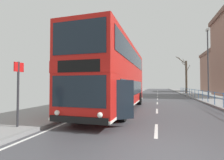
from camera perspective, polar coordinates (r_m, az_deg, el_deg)
name	(u,v)px	position (r m, az deg, el deg)	size (l,w,h in m)	color
ground	(124,156)	(4.30, 4.06, -24.72)	(15.80, 140.00, 0.20)	#444449
double_decker_bus_main	(116,76)	(11.27, 1.40, 1.26)	(3.17, 11.10, 4.39)	red
pedestrian_railing_far_kerb	(200,93)	(20.07, 28.27, -4.03)	(0.05, 31.31, 1.03)	#386BA8
bus_stop_sign_near	(18,86)	(7.21, -29.72, -1.90)	(0.08, 0.44, 2.46)	#2D2D33
street_lamp_far_side	(208,58)	(22.02, 30.28, 6.52)	(0.28, 0.60, 8.04)	#38383D
bare_tree_far_00	(186,76)	(33.99, 24.27, 1.34)	(2.27, 3.08, 6.99)	brown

